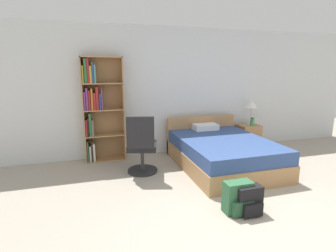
# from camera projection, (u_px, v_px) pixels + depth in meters

# --- Properties ---
(ground_plane) EXTENTS (14.00, 14.00, 0.00)m
(ground_plane) POSITION_uv_depth(u_px,v_px,m) (265.00, 240.00, 2.76)
(ground_plane) COLOR #A39989
(wall_back) EXTENTS (9.00, 0.06, 2.60)m
(wall_back) POSITION_uv_depth(u_px,v_px,m) (172.00, 92.00, 5.50)
(wall_back) COLOR silver
(wall_back) RESTS_ON ground_plane
(bookshelf) EXTENTS (0.76, 0.27, 1.99)m
(bookshelf) POSITION_uv_depth(u_px,v_px,m) (98.00, 108.00, 4.96)
(bookshelf) COLOR #AD7F51
(bookshelf) RESTS_ON ground_plane
(bed) EXTENTS (1.52, 2.07, 0.78)m
(bed) POSITION_uv_depth(u_px,v_px,m) (221.00, 152.00, 4.83)
(bed) COLOR #AD7F51
(bed) RESTS_ON ground_plane
(office_chair) EXTENTS (0.59, 0.66, 1.03)m
(office_chair) POSITION_uv_depth(u_px,v_px,m) (142.00, 147.00, 4.41)
(office_chair) COLOR #232326
(office_chair) RESTS_ON ground_plane
(nightstand) EXTENTS (0.45, 0.42, 0.54)m
(nightstand) POSITION_uv_depth(u_px,v_px,m) (248.00, 137.00, 5.92)
(nightstand) COLOR #AD7F51
(nightstand) RESTS_ON ground_plane
(table_lamp) EXTENTS (0.26, 0.26, 0.54)m
(table_lamp) POSITION_uv_depth(u_px,v_px,m) (252.00, 105.00, 5.82)
(table_lamp) COLOR #B2B2B7
(table_lamp) RESTS_ON nightstand
(water_bottle) EXTENTS (0.08, 0.08, 0.18)m
(water_bottle) POSITION_uv_depth(u_px,v_px,m) (252.00, 122.00, 5.75)
(water_bottle) COLOR #3F8C4C
(water_bottle) RESTS_ON nightstand
(backpack_green) EXTENTS (0.35, 0.24, 0.40)m
(backpack_green) POSITION_uv_depth(u_px,v_px,m) (238.00, 198.00, 3.26)
(backpack_green) COLOR #2D603D
(backpack_green) RESTS_ON ground_plane
(backpack_black) EXTENTS (0.33, 0.23, 0.36)m
(backpack_black) POSITION_uv_depth(u_px,v_px,m) (248.00, 201.00, 3.23)
(backpack_black) COLOR black
(backpack_black) RESTS_ON ground_plane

